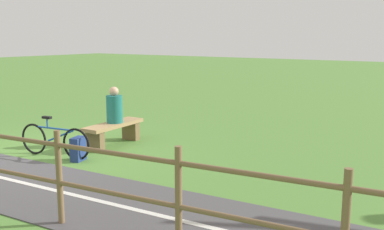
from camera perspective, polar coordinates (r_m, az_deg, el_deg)
name	(u,v)px	position (r m, az deg, el deg)	size (l,w,h in m)	color
ground_plane	(31,156)	(9.66, -20.06, -4.98)	(80.00, 80.00, 0.00)	#548438
paved_path	(153,214)	(6.22, -5.10, -12.69)	(2.06, 36.00, 0.02)	#4C494C
path_centre_line	(153,214)	(6.21, -5.10, -12.60)	(0.10, 32.00, 0.00)	silver
bench	(114,130)	(10.05, -10.08, -1.93)	(1.65, 0.57, 0.50)	#A88456
person_seated	(114,107)	(9.99, -9.99, 0.98)	(0.39, 0.39, 0.81)	#1E6B66
bicycle	(54,140)	(9.32, -17.35, -3.16)	(0.33, 1.73, 0.83)	black
backpack	(78,149)	(8.97, -14.53, -4.30)	(0.37, 0.29, 0.47)	navy
fence_roadside	(59,170)	(5.93, -16.82, -6.80)	(1.35, 10.53, 1.25)	brown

